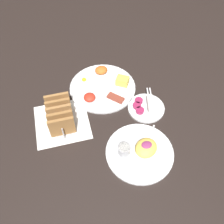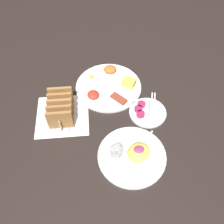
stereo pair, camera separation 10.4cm
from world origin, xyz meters
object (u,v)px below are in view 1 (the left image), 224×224
Objects in this scene: plate_foreground at (140,151)px; toast_rack at (60,115)px; plate_breakfast at (103,86)px; plate_condiments at (146,106)px.

toast_rack is at bearing 141.03° from plate_foreground.
plate_breakfast is 1.81× the size of plate_condiments.
plate_condiments is 0.37m from toast_rack.
plate_condiments is 0.22m from plate_foreground.
plate_condiments is at bearing -2.34° from toast_rack.
plate_foreground is at bearing -38.97° from toast_rack.
toast_rack is at bearing 177.66° from plate_condiments.
plate_condiments is 0.65× the size of plate_foreground.
plate_foreground is (0.06, -0.37, 0.00)m from plate_breakfast.
toast_rack is (-0.21, -0.15, 0.04)m from plate_breakfast.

